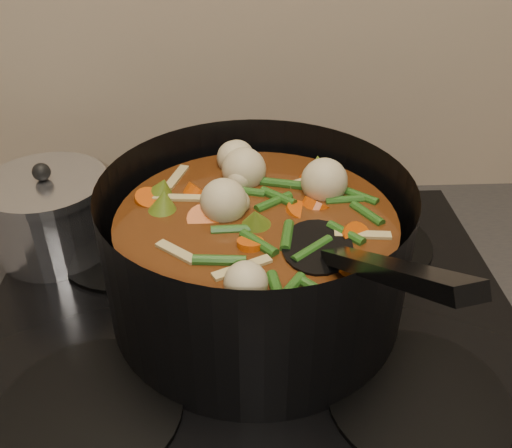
{
  "coord_description": "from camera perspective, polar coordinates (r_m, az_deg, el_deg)",
  "views": [
    {
      "loc": [
        -0.02,
        1.44,
        1.39
      ],
      "look_at": [
        0.01,
        1.94,
        1.05
      ],
      "focal_mm": 40.0,
      "sensor_mm": 36.0,
      "label": 1
    }
  ],
  "objects": [
    {
      "name": "stovetop",
      "position": [
        0.68,
        -0.51,
        -9.49
      ],
      "size": [
        0.62,
        0.54,
        0.03
      ],
      "color": "black",
      "rests_on": "counter"
    },
    {
      "name": "stockpot",
      "position": [
        0.63,
        0.06,
        -2.98
      ],
      "size": [
        0.34,
        0.44,
        0.24
      ],
      "rotation": [
        0.0,
        0.0,
        0.04
      ],
      "color": "black",
      "rests_on": "stovetop"
    },
    {
      "name": "saucepan",
      "position": [
        0.79,
        -19.77,
        0.88
      ],
      "size": [
        0.16,
        0.16,
        0.13
      ],
      "rotation": [
        0.0,
        0.0,
        -0.07
      ],
      "color": "silver",
      "rests_on": "stovetop"
    }
  ]
}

